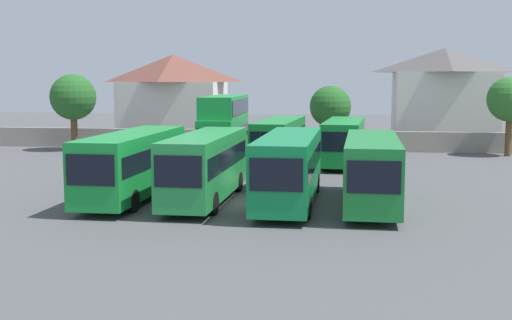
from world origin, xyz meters
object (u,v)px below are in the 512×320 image
Objects in this scene: tree_left_of_lot at (330,107)px; tree_right_of_lot at (73,98)px; bus_7 at (344,139)px; bus_3 at (289,165)px; tree_behind_wall at (510,100)px; bus_4 at (372,167)px; bus_5 at (225,125)px; bus_6 at (279,139)px; house_terrace_left at (173,97)px; bus_1 at (133,161)px; bus_2 at (206,163)px; house_terrace_centre at (444,96)px.

tree_left_of_lot is 23.32m from tree_right_of_lot.
bus_3 is at bearing -5.91° from bus_7.
tree_behind_wall is at bearing 1.53° from tree_right_of_lot.
bus_4 is 19.15m from bus_5.
bus_6 is 1.05× the size of bus_7.
bus_4 is 1.00× the size of bus_6.
tree_right_of_lot is at bearing -136.32° from bus_3.
tree_right_of_lot is (-15.02, 6.78, 1.87)m from bus_5.
house_terrace_left reaches higher than tree_left_of_lot.
house_terrace_left is at bearing -140.97° from bus_6.
bus_1 is 4.01m from bus_2.
bus_1 is at bearing -90.49° from bus_4.
bus_5 is 25.20m from house_terrace_centre.
bus_2 is at bearing -20.18° from bus_7.
house_terrace_centre reaches higher than bus_6.
house_terrace_centre is (14.21, 17.58, 2.85)m from bus_6.
bus_7 is 15.77m from tree_behind_wall.
tree_left_of_lot is (-2.90, 28.25, 1.88)m from bus_4.
house_terrace_left is at bearing -131.15° from bus_7.
tree_left_of_lot is (3.37, 12.83, 1.92)m from bus_6.
tree_left_of_lot is at bearing 169.39° from bus_2.
bus_3 reaches higher than bus_4.
bus_4 is at bearing -60.07° from house_terrace_left.
tree_left_of_lot is 15.57m from tree_behind_wall.
bus_5 is 4.40m from bus_6.
tree_behind_wall is 37.55m from tree_right_of_lot.
bus_2 is 28.78m from tree_left_of_lot.
house_terrace_left is at bearing -155.84° from bus_5.
house_terrace_centre is at bearing 154.17° from bus_7.
bus_3 is 36.95m from house_terrace_left.
house_terrace_left is (-17.82, 17.51, 2.65)m from bus_7.
bus_6 is at bearing -171.72° from bus_3.
bus_4 is 1.03× the size of bus_5.
tree_right_of_lot is at bearing -130.58° from bus_4.
tree_behind_wall reaches higher than bus_4.
bus_4 is 34.06m from house_terrace_centre.
bus_2 is 1.87× the size of tree_left_of_lot.
bus_7 is 1.61× the size of tree_behind_wall.
bus_6 is 22.79m from house_terrace_centre.
bus_7 is at bearing -119.18° from house_terrace_centre.
bus_7 is (10.97, 15.74, -0.10)m from bus_1.
bus_2 is 35.32m from house_terrace_left.
bus_2 is at bearing -130.85° from tree_behind_wall.
bus_6 is (2.22, 15.35, -0.07)m from bus_2.
bus_6 reaches higher than bus_7.
bus_5 is 0.97× the size of bus_6.
house_terrace_left is 12.50m from tree_right_of_lot.
tree_behind_wall is (16.12, 23.74, 2.67)m from bus_3.
bus_5 is 1.01× the size of bus_7.
house_terrace_centre is (20.43, 32.66, 2.78)m from bus_1.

